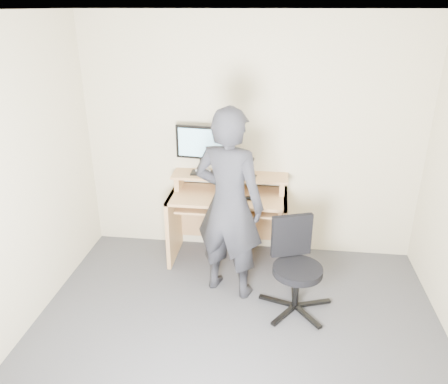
% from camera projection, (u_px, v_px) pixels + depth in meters
% --- Properties ---
extents(ground, '(3.50, 3.50, 0.00)m').
position_uv_depth(ground, '(232.00, 358.00, 3.40)').
color(ground, '#48494D').
rests_on(ground, ground).
extents(back_wall, '(3.50, 0.02, 2.50)m').
position_uv_depth(back_wall, '(251.00, 140.00, 4.50)').
color(back_wall, beige).
rests_on(back_wall, ground).
extents(ceiling, '(3.50, 3.50, 0.02)m').
position_uv_depth(ceiling, '(235.00, 10.00, 2.41)').
color(ceiling, white).
rests_on(ceiling, back_wall).
extents(desk, '(1.20, 0.60, 0.91)m').
position_uv_depth(desk, '(229.00, 209.00, 4.60)').
color(desk, '#DDAE6B').
rests_on(desk, ground).
extents(monitor, '(0.54, 0.15, 0.51)m').
position_uv_depth(monitor, '(202.00, 146.00, 4.43)').
color(monitor, black).
rests_on(monitor, desk).
extents(external_drive, '(0.08, 0.13, 0.20)m').
position_uv_depth(external_drive, '(233.00, 165.00, 4.51)').
color(external_drive, black).
rests_on(external_drive, desk).
extents(travel_mug, '(0.09, 0.09, 0.18)m').
position_uv_depth(travel_mug, '(250.00, 168.00, 4.44)').
color(travel_mug, '#BAB9BE').
rests_on(travel_mug, desk).
extents(smartphone, '(0.09, 0.14, 0.01)m').
position_uv_depth(smartphone, '(252.00, 177.00, 4.44)').
color(smartphone, black).
rests_on(smartphone, desk).
extents(charger, '(0.05, 0.04, 0.03)m').
position_uv_depth(charger, '(208.00, 174.00, 4.48)').
color(charger, black).
rests_on(charger, desk).
extents(headphones, '(0.16, 0.16, 0.06)m').
position_uv_depth(headphones, '(203.00, 172.00, 4.58)').
color(headphones, silver).
rests_on(headphones, desk).
extents(keyboard, '(0.47, 0.22, 0.03)m').
position_uv_depth(keyboard, '(226.00, 206.00, 4.40)').
color(keyboard, black).
rests_on(keyboard, desk).
extents(mouse, '(0.11, 0.08, 0.04)m').
position_uv_depth(mouse, '(249.00, 198.00, 4.32)').
color(mouse, black).
rests_on(mouse, desk).
extents(office_chair, '(0.66, 0.63, 0.83)m').
position_uv_depth(office_chair, '(295.00, 262.00, 3.83)').
color(office_chair, black).
rests_on(office_chair, ground).
extents(person, '(0.75, 0.61, 1.78)m').
position_uv_depth(person, '(229.00, 205.00, 3.88)').
color(person, black).
rests_on(person, ground).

